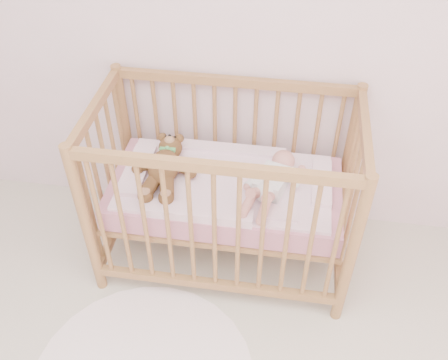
# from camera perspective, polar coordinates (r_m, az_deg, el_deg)

# --- Properties ---
(wall_back) EXTENTS (4.00, 0.02, 2.70)m
(wall_back) POSITION_cam_1_polar(r_m,az_deg,el_deg) (2.54, 1.00, 19.38)
(wall_back) COLOR white
(wall_back) RESTS_ON floor
(crib) EXTENTS (1.36, 0.76, 1.00)m
(crib) POSITION_cam_1_polar(r_m,az_deg,el_deg) (2.67, 0.16, -1.20)
(crib) COLOR #9B6841
(crib) RESTS_ON floor
(mattress) EXTENTS (1.22, 0.62, 0.13)m
(mattress) POSITION_cam_1_polar(r_m,az_deg,el_deg) (2.68, 0.16, -1.44)
(mattress) COLOR pink
(mattress) RESTS_ON crib
(blanket) EXTENTS (1.10, 0.58, 0.06)m
(blanket) POSITION_cam_1_polar(r_m,az_deg,el_deg) (2.63, 0.17, -0.25)
(blanket) COLOR #F8ABCA
(blanket) RESTS_ON mattress
(baby) EXTENTS (0.41, 0.60, 0.13)m
(baby) POSITION_cam_1_polar(r_m,az_deg,el_deg) (2.55, 5.54, 0.14)
(baby) COLOR white
(baby) RESTS_ON blanket
(teddy_bear) EXTENTS (0.38, 0.52, 0.14)m
(teddy_bear) POSITION_cam_1_polar(r_m,az_deg,el_deg) (2.61, -6.92, 1.56)
(teddy_bear) COLOR brown
(teddy_bear) RESTS_ON blanket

